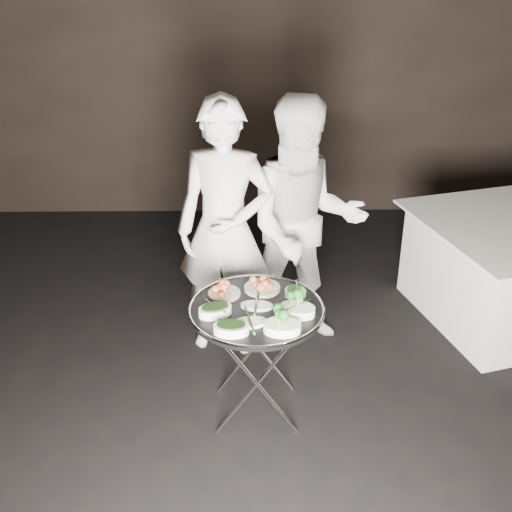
{
  "coord_description": "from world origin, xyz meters",
  "views": [
    {
      "loc": [
        0.01,
        -2.48,
        2.54
      ],
      "look_at": [
        0.06,
        0.62,
        0.95
      ],
      "focal_mm": 45.0,
      "sensor_mm": 36.0,
      "label": 1
    }
  ],
  "objects_px": {
    "waiter_left": "(225,230)",
    "dining_table": "(512,270)",
    "tray_stand": "(256,357)",
    "waiter_right": "(304,226)",
    "serving_tray": "(256,310)"
  },
  "relations": [
    {
      "from": "tray_stand",
      "to": "dining_table",
      "type": "relative_size",
      "value": 0.54
    },
    {
      "from": "waiter_left",
      "to": "tray_stand",
      "type": "bearing_deg",
      "value": -64.81
    },
    {
      "from": "serving_tray",
      "to": "dining_table",
      "type": "relative_size",
      "value": 0.58
    },
    {
      "from": "serving_tray",
      "to": "waiter_right",
      "type": "xyz_separation_m",
      "value": [
        0.32,
        0.79,
        0.14
      ]
    },
    {
      "from": "waiter_left",
      "to": "waiter_right",
      "type": "height_order",
      "value": "waiter_left"
    },
    {
      "from": "dining_table",
      "to": "tray_stand",
      "type": "bearing_deg",
      "value": -150.63
    },
    {
      "from": "waiter_right",
      "to": "serving_tray",
      "type": "bearing_deg",
      "value": -118.38
    },
    {
      "from": "tray_stand",
      "to": "waiter_left",
      "type": "bearing_deg",
      "value": 104.71
    },
    {
      "from": "waiter_left",
      "to": "dining_table",
      "type": "bearing_deg",
      "value": 19.62
    },
    {
      "from": "tray_stand",
      "to": "waiter_left",
      "type": "distance_m",
      "value": 0.87
    },
    {
      "from": "waiter_left",
      "to": "dining_table",
      "type": "height_order",
      "value": "waiter_left"
    },
    {
      "from": "waiter_left",
      "to": "dining_table",
      "type": "xyz_separation_m",
      "value": [
        2.03,
        0.33,
        -0.48
      ]
    },
    {
      "from": "dining_table",
      "to": "serving_tray",
      "type": "bearing_deg",
      "value": -150.63
    },
    {
      "from": "serving_tray",
      "to": "dining_table",
      "type": "bearing_deg",
      "value": 29.37
    },
    {
      "from": "waiter_left",
      "to": "serving_tray",
      "type": "bearing_deg",
      "value": -64.81
    }
  ]
}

